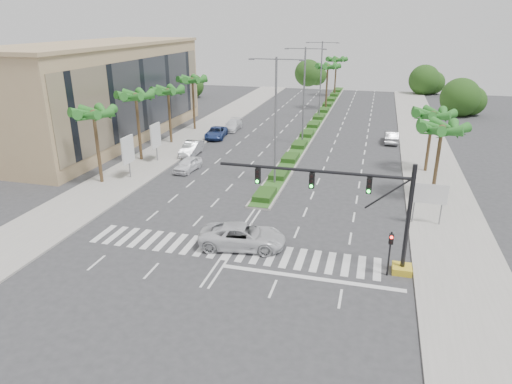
% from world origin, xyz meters
% --- Properties ---
extents(ground, '(160.00, 160.00, 0.00)m').
position_xyz_m(ground, '(0.00, 0.00, 0.00)').
color(ground, '#333335').
rests_on(ground, ground).
extents(footpath_right, '(6.00, 120.00, 0.15)m').
position_xyz_m(footpath_right, '(15.20, 20.00, 0.07)').
color(footpath_right, gray).
rests_on(footpath_right, ground).
extents(footpath_left, '(6.00, 120.00, 0.15)m').
position_xyz_m(footpath_left, '(-15.20, 20.00, 0.07)').
color(footpath_left, gray).
rests_on(footpath_left, ground).
extents(median, '(2.20, 75.00, 0.20)m').
position_xyz_m(median, '(0.00, 45.00, 0.10)').
color(median, gray).
rests_on(median, ground).
extents(median_grass, '(1.80, 75.00, 0.04)m').
position_xyz_m(median_grass, '(0.00, 45.00, 0.22)').
color(median_grass, '#2E591E').
rests_on(median_grass, median).
extents(building, '(12.00, 36.00, 12.00)m').
position_xyz_m(building, '(-26.00, 26.00, 6.00)').
color(building, tan).
rests_on(building, ground).
extents(signal_gantry, '(12.60, 1.20, 7.20)m').
position_xyz_m(signal_gantry, '(9.27, -0.00, 3.46)').
color(signal_gantry, gold).
rests_on(signal_gantry, ground).
extents(pedestrian_signal, '(0.28, 0.36, 3.00)m').
position_xyz_m(pedestrian_signal, '(10.60, -0.68, 2.04)').
color(pedestrian_signal, black).
rests_on(pedestrian_signal, ground).
extents(direction_sign, '(2.70, 0.11, 3.40)m').
position_xyz_m(direction_sign, '(13.50, 7.99, 2.45)').
color(direction_sign, slate).
rests_on(direction_sign, ground).
extents(billboard_near, '(0.18, 2.10, 4.35)m').
position_xyz_m(billboard_near, '(-14.50, 12.00, 2.96)').
color(billboard_near, slate).
rests_on(billboard_near, ground).
extents(billboard_far, '(0.18, 2.10, 4.35)m').
position_xyz_m(billboard_far, '(-14.50, 18.00, 2.96)').
color(billboard_far, slate).
rests_on(billboard_far, ground).
extents(palm_left_near, '(4.57, 4.68, 7.55)m').
position_xyz_m(palm_left_near, '(-16.50, 10.00, 6.69)').
color(palm_left_near, brown).
rests_on(palm_left_near, ground).
extents(palm_left_mid, '(4.57, 4.68, 7.95)m').
position_xyz_m(palm_left_mid, '(-16.50, 18.00, 7.08)').
color(palm_left_mid, brown).
rests_on(palm_left_mid, ground).
extents(palm_left_far, '(4.57, 4.68, 7.35)m').
position_xyz_m(palm_left_far, '(-16.50, 26.00, 6.50)').
color(palm_left_far, brown).
rests_on(palm_left_far, ground).
extents(palm_left_end, '(4.57, 4.68, 7.75)m').
position_xyz_m(palm_left_end, '(-16.50, 34.00, 6.88)').
color(palm_left_end, brown).
rests_on(palm_left_end, ground).
extents(palm_right_near, '(4.57, 4.68, 7.05)m').
position_xyz_m(palm_right_near, '(14.50, 14.00, 6.20)').
color(palm_right_near, brown).
rests_on(palm_right_near, ground).
extents(palm_right_far, '(4.57, 4.68, 6.75)m').
position_xyz_m(palm_right_far, '(14.50, 22.00, 5.91)').
color(palm_right_far, brown).
rests_on(palm_right_far, ground).
extents(palm_median_a, '(4.57, 4.68, 8.05)m').
position_xyz_m(palm_median_a, '(0.00, 55.00, 7.17)').
color(palm_median_a, brown).
rests_on(palm_median_a, ground).
extents(palm_median_b, '(4.57, 4.68, 8.05)m').
position_xyz_m(palm_median_b, '(0.00, 70.00, 7.17)').
color(palm_median_b, brown).
rests_on(palm_median_b, ground).
extents(streetlight_near, '(5.10, 0.25, 12.00)m').
position_xyz_m(streetlight_near, '(0.00, 14.00, 6.81)').
color(streetlight_near, slate).
rests_on(streetlight_near, ground).
extents(streetlight_mid, '(5.10, 0.25, 12.00)m').
position_xyz_m(streetlight_mid, '(0.00, 30.00, 6.81)').
color(streetlight_mid, slate).
rests_on(streetlight_mid, ground).
extents(streetlight_far, '(5.10, 0.25, 12.00)m').
position_xyz_m(streetlight_far, '(0.00, 46.00, 6.81)').
color(streetlight_far, slate).
rests_on(streetlight_far, ground).
extents(car_parked_a, '(2.10, 4.30, 1.41)m').
position_xyz_m(car_parked_a, '(-9.84, 15.78, 0.71)').
color(car_parked_a, white).
rests_on(car_parked_a, ground).
extents(car_parked_b, '(2.00, 4.98, 1.61)m').
position_xyz_m(car_parked_b, '(-11.80, 21.53, 0.80)').
color(car_parked_b, '#BBBBC0').
rests_on(car_parked_b, ground).
extents(car_parked_c, '(3.13, 5.54, 1.46)m').
position_xyz_m(car_parked_c, '(-11.80, 30.11, 0.73)').
color(car_parked_c, navy).
rests_on(car_parked_c, ground).
extents(car_parked_d, '(2.16, 5.02, 1.44)m').
position_xyz_m(car_parked_d, '(-11.10, 35.29, 0.72)').
color(car_parked_d, white).
rests_on(car_parked_d, ground).
extents(car_crossing, '(6.40, 3.62, 1.68)m').
position_xyz_m(car_crossing, '(0.71, 0.70, 0.84)').
color(car_crossing, silver).
rests_on(car_crossing, ground).
extents(car_right, '(1.80, 4.76, 1.55)m').
position_xyz_m(car_right, '(11.07, 33.63, 0.78)').
color(car_right, '#A1A0A5').
rests_on(car_right, ground).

